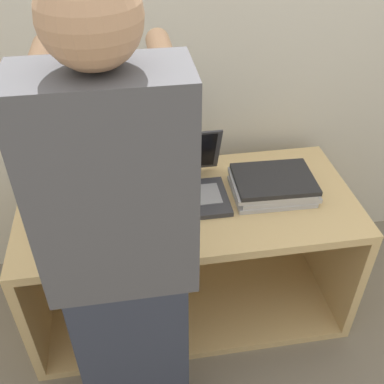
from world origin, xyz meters
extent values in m
plane|color=#756B5B|center=(0.00, 0.00, 0.00)|extent=(12.00, 12.00, 0.00)
cube|color=beige|center=(0.00, 0.73, 1.20)|extent=(8.00, 0.05, 2.40)
cube|color=tan|center=(0.00, 0.31, 0.60)|extent=(1.34, 0.62, 0.04)
cube|color=tan|center=(0.00, 0.31, 0.02)|extent=(1.34, 0.62, 0.04)
cube|color=tan|center=(-0.65, 0.31, 0.31)|extent=(0.04, 0.62, 0.54)
cube|color=tan|center=(0.65, 0.31, 0.31)|extent=(0.04, 0.62, 0.54)
cube|color=tan|center=(0.00, 0.61, 0.31)|extent=(1.27, 0.04, 0.54)
cube|color=#333338|center=(0.00, 0.31, 0.63)|extent=(0.31, 0.24, 0.02)
cube|color=gray|center=(0.00, 0.32, 0.64)|extent=(0.26, 0.13, 0.00)
cube|color=#333338|center=(0.00, 0.47, 0.75)|extent=(0.31, 0.09, 0.22)
cube|color=black|center=(0.00, 0.47, 0.75)|extent=(0.28, 0.08, 0.20)
cube|color=gray|center=(-0.34, 0.31, 0.63)|extent=(0.32, 0.24, 0.02)
cube|color=#232326|center=(-0.34, 0.32, 0.65)|extent=(0.32, 0.25, 0.02)
cube|color=slate|center=(-0.34, 0.31, 0.66)|extent=(0.32, 0.24, 0.02)
cube|color=#B7B7BC|center=(-0.35, 0.31, 0.68)|extent=(0.32, 0.24, 0.02)
cube|color=gray|center=(-0.35, 0.32, 0.70)|extent=(0.32, 0.25, 0.02)
cube|color=#B7B7BC|center=(0.34, 0.31, 0.63)|extent=(0.32, 0.24, 0.02)
cube|color=#B7B7BC|center=(0.35, 0.31, 0.65)|extent=(0.32, 0.24, 0.02)
cube|color=#B7B7BC|center=(0.34, 0.32, 0.66)|extent=(0.33, 0.25, 0.02)
cube|color=#232326|center=(0.35, 0.31, 0.68)|extent=(0.32, 0.25, 0.02)
cube|color=#2D3342|center=(-0.26, -0.17, 0.39)|extent=(0.34, 0.20, 0.77)
cube|color=#4C4C51|center=(-0.26, -0.17, 1.08)|extent=(0.40, 0.20, 0.61)
sphere|color=tan|center=(-0.26, -0.17, 1.49)|extent=(0.21, 0.21, 0.21)
cylinder|color=tan|center=(-0.42, 0.09, 1.29)|extent=(0.07, 0.32, 0.07)
cylinder|color=tan|center=(-0.10, 0.09, 1.29)|extent=(0.07, 0.32, 0.07)
cube|color=red|center=(-0.34, 0.25, 0.72)|extent=(0.06, 0.02, 0.01)
camera|label=1|loc=(-0.20, -1.06, 1.74)|focal=42.00mm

